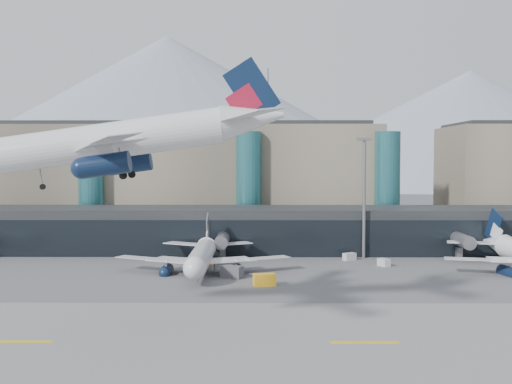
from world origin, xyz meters
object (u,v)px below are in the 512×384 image
(veh_c, at_px, (232,272))
(veh_h, at_px, (264,280))
(veh_d, at_px, (349,257))
(lightmast_mid, at_px, (364,191))
(veh_b, at_px, (209,261))
(veh_g, at_px, (384,262))
(hero_jet, at_px, (144,128))
(jet_parked_mid, at_px, (203,248))

(veh_c, xyz_separation_m, veh_h, (5.73, -7.13, -0.07))
(veh_c, xyz_separation_m, veh_d, (23.65, 19.95, -0.32))
(veh_d, relative_size, veh_h, 0.73)
(lightmast_mid, bearing_deg, veh_b, -164.15)
(veh_c, distance_m, veh_h, 9.15)
(veh_g, height_order, veh_h, veh_h)
(veh_b, relative_size, veh_c, 0.68)
(veh_g, bearing_deg, veh_b, -119.04)
(hero_jet, relative_size, veh_c, 9.86)
(veh_c, relative_size, veh_g, 1.54)
(jet_parked_mid, xyz_separation_m, veh_c, (5.86, -7.28, -3.16))
(hero_jet, relative_size, veh_h, 10.54)
(veh_c, xyz_separation_m, veh_g, (29.42, 12.56, -0.34))
(jet_parked_mid, relative_size, veh_b, 13.12)
(hero_jet, bearing_deg, jet_parked_mid, 85.74)
(veh_c, height_order, veh_d, veh_c)
(veh_c, distance_m, veh_g, 31.99)
(veh_g, bearing_deg, hero_jet, -65.05)
(veh_c, bearing_deg, veh_d, 67.20)
(veh_c, relative_size, veh_h, 1.07)
(veh_d, bearing_deg, lightmast_mid, 9.63)
(lightmast_mid, xyz_separation_m, veh_d, (-3.43, -2.92, -13.66))
(veh_b, bearing_deg, veh_d, -96.27)
(veh_b, distance_m, veh_c, 14.67)
(veh_c, height_order, veh_h, veh_c)
(veh_c, height_order, veh_g, veh_c)
(veh_b, bearing_deg, veh_c, -177.30)
(veh_d, xyz_separation_m, veh_g, (5.77, -7.38, -0.02))
(veh_d, distance_m, veh_h, 32.47)
(hero_jet, xyz_separation_m, veh_g, (38.26, 49.26, -24.16))
(jet_parked_mid, height_order, veh_g, jet_parked_mid)
(lightmast_mid, xyz_separation_m, veh_c, (-27.08, -22.87, -13.34))
(veh_d, height_order, veh_h, veh_h)
(veh_d, bearing_deg, veh_c, -170.65)
(hero_jet, bearing_deg, veh_g, 51.78)
(veh_b, relative_size, veh_g, 1.05)
(veh_h, bearing_deg, veh_g, 27.48)
(lightmast_mid, xyz_separation_m, veh_b, (-32.38, -9.20, -13.65))
(jet_parked_mid, xyz_separation_m, veh_d, (29.51, 12.67, -3.48))
(lightmast_mid, distance_m, veh_c, 37.87)
(lightmast_mid, relative_size, jet_parked_mid, 0.74)
(hero_jet, distance_m, veh_d, 69.61)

